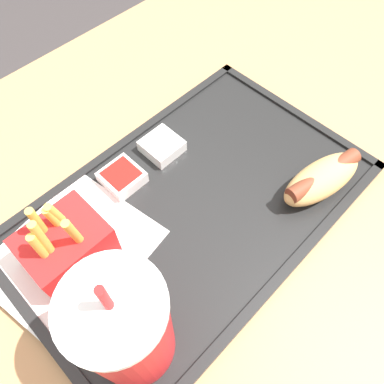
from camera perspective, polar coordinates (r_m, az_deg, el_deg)
ground_plane at (r=1.17m, az=1.58°, el=-19.91°), size 8.00×8.00×0.00m
dining_table at (r=0.82m, az=2.18°, el=-14.66°), size 1.27×0.83×0.72m
food_tray at (r=0.48m, az=0.00°, el=-2.18°), size 0.46×0.29×0.01m
paper_napkin at (r=0.47m, az=-17.77°, el=-8.86°), size 0.20×0.18×0.00m
soda_cup at (r=0.35m, az=-10.08°, el=-19.84°), size 0.08×0.08×0.19m
hot_dog_far at (r=0.50m, az=19.20°, el=1.99°), size 0.13×0.07×0.04m
fries_carton at (r=0.44m, az=-18.72°, el=-7.68°), size 0.09×0.07×0.11m
sauce_cup_mayo at (r=0.52m, az=-4.61°, el=7.05°), size 0.05×0.05×0.02m
sauce_cup_ketchup at (r=0.50m, az=-10.61°, el=2.26°), size 0.05×0.05×0.02m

